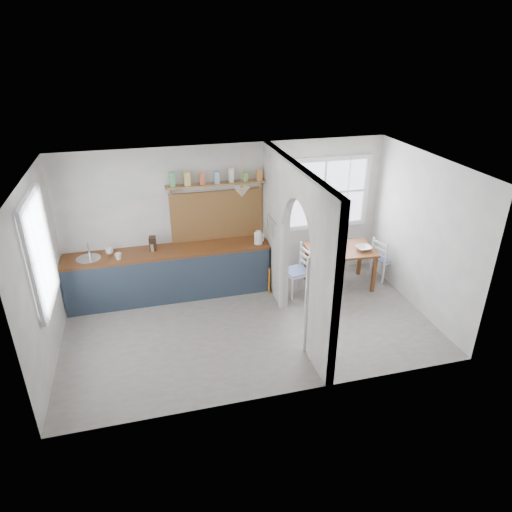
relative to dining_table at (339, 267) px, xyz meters
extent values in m
cube|color=gray|center=(-1.92, -0.91, -0.37)|extent=(5.80, 3.20, 0.01)
cube|color=silver|center=(-1.92, -0.91, 2.23)|extent=(5.80, 3.20, 0.01)
cube|color=silver|center=(-1.92, 0.69, 0.93)|extent=(5.80, 0.01, 2.60)
cube|color=silver|center=(-1.92, -2.51, 0.93)|extent=(5.80, 0.01, 2.60)
cube|color=silver|center=(-4.82, -0.91, 0.93)|extent=(0.01, 3.20, 2.60)
cube|color=silver|center=(0.98, -0.91, 0.93)|extent=(0.01, 3.20, 2.60)
cube|color=silver|center=(-1.22, -2.11, 0.93)|extent=(0.12, 0.80, 2.60)
cube|color=silver|center=(-1.22, 0.09, 0.93)|extent=(0.12, 1.20, 2.60)
cube|color=silver|center=(-1.22, -1.11, 1.70)|extent=(0.12, 1.20, 1.05)
cube|color=brown|center=(-3.05, 0.39, 0.50)|extent=(3.50, 0.60, 0.05)
cube|color=#344354|center=(-3.05, 0.11, 0.05)|extent=(3.50, 0.03, 0.85)
cube|color=#382517|center=(-3.05, 0.44, 0.05)|extent=(3.46, 0.45, 0.85)
cylinder|color=silver|center=(-4.35, 0.39, 0.52)|extent=(0.40, 0.40, 0.02)
cube|color=brown|center=(-2.12, 0.67, 0.98)|extent=(1.65, 0.03, 0.90)
cube|color=olive|center=(-2.12, 0.58, 1.58)|extent=(1.75, 0.20, 0.03)
cube|color=#459357|center=(-2.87, 0.58, 1.68)|extent=(0.09, 0.09, 0.18)
cube|color=#B5A348|center=(-2.62, 0.58, 1.68)|extent=(0.09, 0.09, 0.18)
cube|color=#C9502D|center=(-2.37, 0.58, 1.68)|extent=(0.09, 0.09, 0.18)
cube|color=#75A3B8|center=(-2.12, 0.58, 1.68)|extent=(0.09, 0.09, 0.18)
cube|color=beige|center=(-1.88, 0.58, 1.68)|extent=(0.09, 0.09, 0.18)
cube|color=#588D32|center=(-1.63, 0.58, 1.68)|extent=(0.09, 0.09, 0.18)
cube|color=#C4762B|center=(-1.38, 0.58, 1.68)|extent=(0.09, 0.09, 0.18)
cone|color=beige|center=(-1.77, 0.24, 1.51)|extent=(0.26, 0.26, 0.16)
cylinder|color=silver|center=(-1.31, -0.01, 1.08)|extent=(0.02, 0.50, 0.02)
imported|color=silver|center=(-3.87, 0.24, 0.58)|extent=(0.14, 0.14, 0.11)
imported|color=white|center=(-4.01, 0.49, 0.58)|extent=(0.14, 0.14, 0.10)
cube|color=#382517|center=(-3.29, 0.47, 0.65)|extent=(0.13, 0.16, 0.24)
cylinder|color=gray|center=(-3.31, 0.43, 0.60)|extent=(0.10, 0.10, 0.14)
cube|color=#A51F49|center=(-1.34, 0.05, -0.10)|extent=(0.02, 0.03, 0.48)
cube|color=orange|center=(-1.34, 0.02, -0.12)|extent=(0.02, 0.03, 0.50)
imported|color=white|center=(0.38, -0.13, 0.40)|extent=(0.27, 0.27, 0.07)
imported|color=#6D9F6D|center=(-0.12, -0.17, 0.42)|extent=(0.12, 0.12, 0.10)
cylinder|color=black|center=(-0.29, -0.01, 0.38)|extent=(0.20, 0.20, 0.01)
imported|color=#513065|center=(0.08, 0.14, 0.47)|extent=(0.22, 0.22, 0.20)
camera|label=1|loc=(-3.36, -6.84, 3.86)|focal=32.00mm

